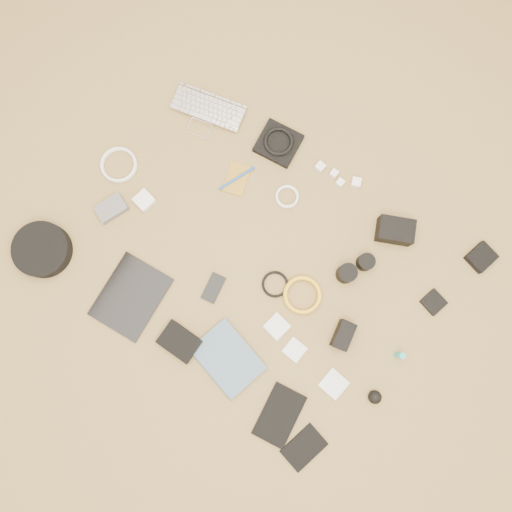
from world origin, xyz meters
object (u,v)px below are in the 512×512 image
Objects in this scene: laptop at (205,117)px; phone at (213,288)px; headphone_case at (42,250)px; tablet at (131,297)px; paperback at (209,375)px; dslr_camera at (395,231)px.

phone is (0.40, -0.52, -0.01)m from laptop.
tablet is at bearing 6.41° from headphone_case.
headphone_case is (-0.37, -0.04, 0.02)m from tablet.
laptop is 1.20× the size of paperback.
dslr_camera reaches higher than paperback.
dslr_camera is 0.48× the size of tablet.
tablet is 1.30× the size of headphone_case.
tablet is at bearing -156.36° from dslr_camera.
headphone_case is 0.89× the size of paperback.
dslr_camera is 0.70m from phone.
dslr_camera is 1.30m from headphone_case.
headphone_case is (-0.20, -0.76, 0.02)m from laptop.
headphone_case is at bearing -167.22° from dslr_camera.
dslr_camera is 0.63× the size of headphone_case.
headphone_case reaches higher than paperback.
laptop is 0.79m from headphone_case.
laptop is at bearing 75.56° from headphone_case.
laptop is at bearing 118.76° from phone.
dslr_camera reaches higher than phone.
headphone_case is at bearing -116.92° from laptop.
phone is (-0.44, -0.55, -0.03)m from dslr_camera.
phone is 0.65m from headphone_case.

